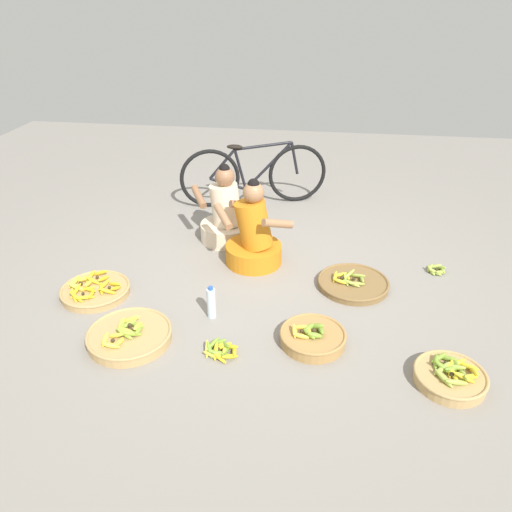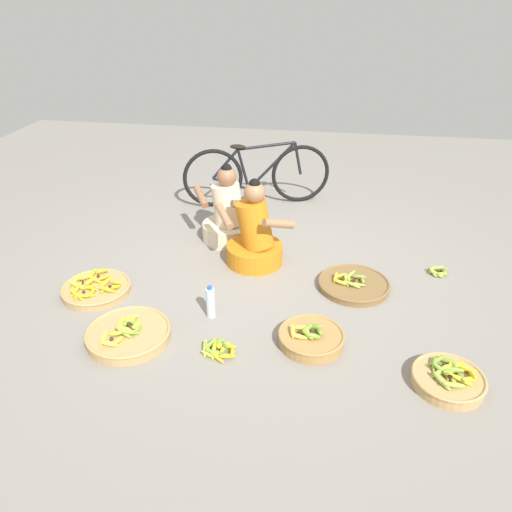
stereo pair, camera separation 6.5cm
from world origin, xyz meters
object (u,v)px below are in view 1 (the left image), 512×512
Objects in this scene: bicycle_leaning at (254,175)px; loose_bananas_front_center at (220,350)px; vendor_woman_behind at (226,217)px; water_bottle at (211,303)px; banana_basket_mid_right at (95,290)px; banana_basket_back_left at (450,376)px; banana_basket_near_bicycle at (353,283)px; loose_bananas_near_vendor at (436,269)px; banana_basket_back_center at (313,337)px; banana_basket_front_left at (129,335)px; vendor_woman_front at (254,237)px.

bicycle_leaning reaches higher than loose_bananas_front_center.
vendor_woman_behind is 1.33m from water_bottle.
banana_basket_back_left reaches higher than banana_basket_mid_right.
banana_basket_near_bicycle reaches higher than loose_bananas_near_vendor.
banana_basket_front_left is at bearing -173.18° from banana_basket_back_center.
bicycle_leaning reaches higher than water_bottle.
vendor_woman_behind is 1.66× the size of banana_basket_back_center.
vendor_woman_front is at bearing 137.24° from banana_basket_back_left.
vendor_woman_front reaches higher than banana_basket_mid_right.
banana_basket_front_left is (-1.32, -0.16, -0.01)m from banana_basket_back_center.
banana_basket_back_left is (0.90, -0.28, -0.00)m from banana_basket_back_center.
bicycle_leaning reaches higher than banana_basket_mid_right.
banana_basket_near_bicycle is at bearing -56.69° from bicycle_leaning.
bicycle_leaning reaches higher than banana_basket_near_bicycle.
water_bottle is at bearing 35.06° from banana_basket_front_left.
vendor_woman_behind is at bearing -98.53° from bicycle_leaning.
banana_basket_front_left is at bearing -101.47° from bicycle_leaning.
loose_bananas_front_center is at bearing -80.40° from vendor_woman_behind.
banana_basket_back_left is at bearing -2.86° from loose_bananas_front_center.
water_bottle is (-0.20, -0.89, -0.14)m from vendor_woman_front.
vendor_woman_front reaches higher than loose_bananas_near_vendor.
bicycle_leaning is 2.03m from banana_basket_near_bicycle.
loose_bananas_near_vendor is 2.09m from water_bottle.
loose_bananas_near_vendor is (1.86, -1.32, -0.33)m from bicycle_leaning.
bicycle_leaning is 2.71m from loose_bananas_front_center.
loose_bananas_front_center is at bearing -133.47° from banana_basket_near_bicycle.
banana_basket_near_bicycle is (0.91, -0.30, -0.23)m from vendor_woman_front.
loose_bananas_near_vendor is at bearing -35.43° from bicycle_leaning.
water_bottle is (-0.79, 0.21, 0.07)m from banana_basket_back_center.
water_bottle is at bearing -153.11° from loose_bananas_near_vendor.
vendor_woman_front is at bearing 87.96° from loose_bananas_front_center.
water_bottle reaches higher than banana_basket_back_left.
vendor_woman_front reaches higher than water_bottle.
banana_basket_back_center is 0.95m from banana_basket_back_left.
banana_basket_back_left reaches higher than banana_basket_near_bicycle.
banana_basket_near_bicycle is 1.30× the size of banana_basket_back_left.
banana_basket_front_left is 2.73m from loose_bananas_near_vendor.
vendor_woman_front is 1.68m from loose_bananas_near_vendor.
banana_basket_near_bicycle is at bearing 30.41° from banana_basket_front_left.
banana_basket_back_left is at bearing -96.57° from loose_bananas_near_vendor.
banana_basket_back_left is at bearing -44.52° from vendor_woman_behind.
banana_basket_back_center is at bearing 6.82° from banana_basket_front_left.
vendor_woman_front is 1.71× the size of banana_basket_back_center.
loose_bananas_front_center is (-0.64, -0.20, -0.03)m from banana_basket_back_center.
water_bottle is (1.04, -0.17, 0.09)m from banana_basket_mid_right.
water_bottle is at bearing -102.68° from vendor_woman_front.
banana_basket_near_bicycle is (1.25, -0.72, -0.22)m from vendor_woman_behind.
vendor_woman_behind is at bearing 135.48° from banana_basket_back_left.
banana_basket_mid_right is 1.19× the size of banana_basket_back_center.
banana_basket_mid_right is at bearing -165.01° from loose_bananas_near_vendor.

